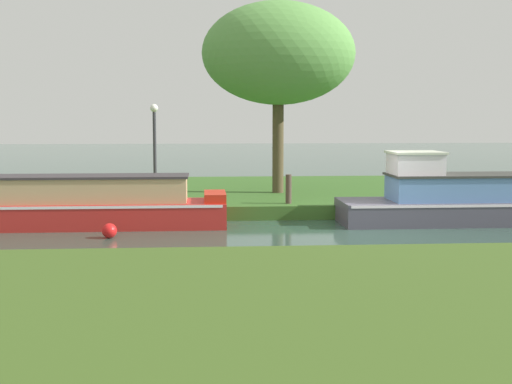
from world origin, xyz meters
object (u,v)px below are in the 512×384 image
slate_barge (467,200)px  willow_tree_left (279,54)px  red_narrowboat (43,206)px  channel_buoy (109,231)px  mooring_post_near (289,189)px  lamp_post (155,140)px

slate_barge → willow_tree_left: (-4.77, 4.30, 4.33)m
red_narrowboat → channel_buoy: 2.67m
slate_barge → mooring_post_near: size_ratio=8.60×
willow_tree_left → lamp_post: (-3.92, -1.80, -2.73)m
red_narrowboat → mooring_post_near: size_ratio=12.14×
willow_tree_left → red_narrowboat: bearing=-147.3°
lamp_post → channel_buoy: size_ratio=8.02×
mooring_post_near → channel_buoy: 5.75m
willow_tree_left → lamp_post: 5.11m
willow_tree_left → mooring_post_near: size_ratio=7.36×
slate_barge → willow_tree_left: size_ratio=1.17×
slate_barge → red_narrowboat: size_ratio=0.71×
mooring_post_near → channel_buoy: mooring_post_near is taller
red_narrowboat → willow_tree_left: size_ratio=1.65×
channel_buoy → red_narrowboat: bearing=138.1°
willow_tree_left → channel_buoy: size_ratio=17.30×
lamp_post → mooring_post_near: (3.92, -1.06, -1.40)m
willow_tree_left → lamp_post: size_ratio=2.16×
slate_barge → lamp_post: 9.18m
red_narrowboat → willow_tree_left: bearing=32.7°
lamp_post → red_narrowboat: bearing=-138.0°
mooring_post_near → channel_buoy: bearing=-145.9°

